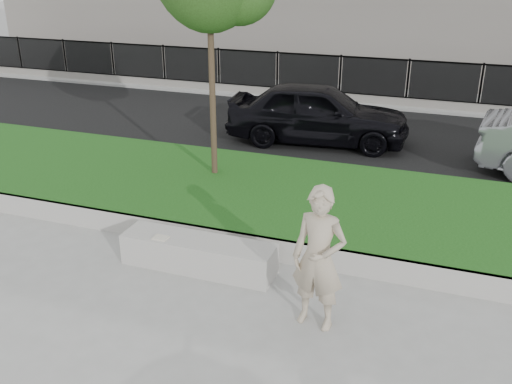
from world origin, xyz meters
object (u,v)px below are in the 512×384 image
at_px(man, 319,259).
at_px(car_dark, 318,113).
at_px(stone_bench, 199,254).
at_px(book, 161,238).

distance_m(man, car_dark, 8.04).
relative_size(stone_bench, car_dark, 0.53).
xyz_separation_m(stone_bench, book, (-0.57, -0.16, 0.27)).
distance_m(stone_bench, car_dark, 7.02).
bearing_deg(stone_bench, book, -163.80).
xyz_separation_m(stone_bench, car_dark, (0.13, 6.99, 0.58)).
bearing_deg(car_dark, book, 168.70).
relative_size(man, book, 8.51).
distance_m(stone_bench, man, 2.39).
xyz_separation_m(man, book, (-2.70, 0.63, -0.47)).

